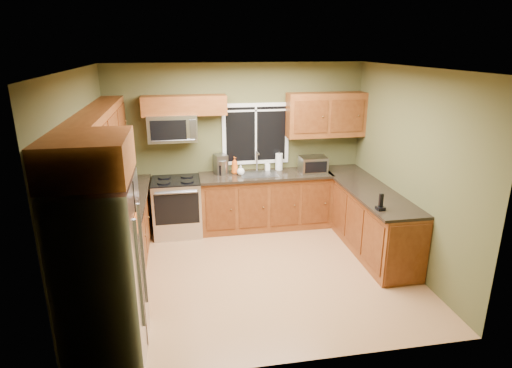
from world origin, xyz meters
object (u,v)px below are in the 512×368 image
object	(u,v)px
coffee_maker	(221,165)
soap_bottle_c	(241,170)
toaster_oven	(313,165)
cordless_phone	(381,205)
microwave	(173,128)
range	(177,206)
kettle	(222,167)
soap_bottle_a	(235,165)
soap_bottle_b	(267,166)
refrigerator	(102,272)
paper_towel_roll	(279,162)

from	to	relation	value
coffee_maker	soap_bottle_c	size ratio (longest dim) A/B	1.98
toaster_oven	cordless_phone	world-z (taller)	toaster_oven
coffee_maker	microwave	bearing A→B (deg)	-177.49
toaster_oven	range	bearing A→B (deg)	179.01
microwave	soap_bottle_c	xyz separation A→B (m)	(1.05, -0.11, -0.71)
kettle	cordless_phone	size ratio (longest dim) A/B	1.29
range	toaster_oven	size ratio (longest dim) A/B	2.16
kettle	soap_bottle_a	world-z (taller)	kettle
toaster_oven	soap_bottle_a	xyz separation A→B (m)	(-1.29, 0.16, 0.01)
toaster_oven	coffee_maker	xyz separation A→B (m)	(-1.51, 0.21, 0.01)
range	soap_bottle_b	size ratio (longest dim) A/B	5.56
soap_bottle_a	cordless_phone	bearing A→B (deg)	-49.96
toaster_oven	soap_bottle_a	world-z (taller)	soap_bottle_a
microwave	cordless_phone	world-z (taller)	microwave
range	soap_bottle_c	distance (m)	1.19
range	soap_bottle_c	size ratio (longest dim) A/B	5.85
refrigerator	microwave	world-z (taller)	microwave
cordless_phone	microwave	bearing A→B (deg)	142.99
refrigerator	coffee_maker	bearing A→B (deg)	64.07
coffee_maker	soap_bottle_c	world-z (taller)	coffee_maker
toaster_oven	soap_bottle_b	size ratio (longest dim) A/B	2.57
microwave	toaster_oven	bearing A→B (deg)	-4.45
refrigerator	soap_bottle_b	world-z (taller)	refrigerator
coffee_maker	paper_towel_roll	world-z (taller)	coffee_maker
microwave	toaster_oven	distance (m)	2.35
microwave	coffee_maker	size ratio (longest dim) A/B	2.40
paper_towel_roll	microwave	bearing A→B (deg)	-177.54
toaster_oven	soap_bottle_c	size ratio (longest dim) A/B	2.71
kettle	soap_bottle_a	bearing A→B (deg)	2.98
toaster_oven	soap_bottle_c	world-z (taller)	toaster_oven
refrigerator	toaster_oven	distance (m)	4.02
toaster_oven	soap_bottle_a	distance (m)	1.30
refrigerator	microwave	distance (m)	3.10
kettle	paper_towel_roll	xyz separation A→B (m)	(0.97, 0.10, 0.01)
paper_towel_roll	soap_bottle_c	distance (m)	0.71
kettle	soap_bottle_b	bearing A→B (deg)	7.19
refrigerator	toaster_oven	size ratio (longest dim) A/B	4.15
paper_towel_roll	toaster_oven	bearing A→B (deg)	-25.61
microwave	kettle	size ratio (longest dim) A/B	2.66
soap_bottle_c	range	bearing A→B (deg)	-178.34
range	kettle	bearing A→B (deg)	8.34
soap_bottle_a	kettle	bearing A→B (deg)	-177.02
range	toaster_oven	distance (m)	2.33
coffee_maker	soap_bottle_c	bearing A→B (deg)	-24.00
range	coffee_maker	distance (m)	0.98
range	soap_bottle_b	world-z (taller)	soap_bottle_b
soap_bottle_a	soap_bottle_b	size ratio (longest dim) A/B	1.65
soap_bottle_b	kettle	bearing A→B (deg)	-172.81
refrigerator	kettle	world-z (taller)	refrigerator
soap_bottle_b	soap_bottle_c	world-z (taller)	soap_bottle_b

